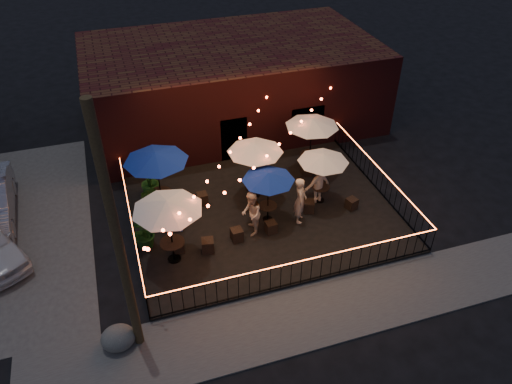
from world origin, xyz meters
TOP-DOWN VIEW (x-y plane):
  - ground at (0.00, 0.00)m, footprint 110.00×110.00m
  - patio at (0.00, 2.00)m, footprint 10.00×8.00m
  - sidewalk at (0.00, -3.25)m, footprint 18.00×2.50m
  - brick_building at (1.00, 9.99)m, footprint 14.00×8.00m
  - utility_pole at (-5.40, -2.60)m, footprint 0.26×0.26m
  - fence_front at (0.00, -2.00)m, footprint 10.00×0.04m
  - fence_left at (-5.00, 2.00)m, footprint 0.04×8.00m
  - fence_right at (5.00, 2.00)m, footprint 0.04×8.00m
  - festoon_lights at (-1.01, 1.70)m, footprint 10.02×8.72m
  - cafe_table_0 at (-3.80, 0.41)m, footprint 2.74×2.74m
  - cafe_table_1 at (-3.72, 3.31)m, footprint 2.47×2.47m
  - cafe_table_2 at (0.03, 1.48)m, footprint 2.44×2.44m
  - cafe_table_3 at (0.06, 3.13)m, footprint 2.84×2.84m
  - cafe_table_4 at (2.43, 1.97)m, footprint 2.58×2.58m
  - cafe_table_5 at (2.90, 4.23)m, footprint 2.66×2.66m
  - bistro_chair_0 at (-3.56, 0.76)m, footprint 0.36×0.36m
  - bistro_chair_1 at (-2.57, 0.46)m, footprint 0.50×0.50m
  - bistro_chair_2 at (-4.33, 3.25)m, footprint 0.48×0.48m
  - bistro_chair_3 at (-2.14, 3.21)m, footprint 0.42×0.42m
  - bistro_chair_4 at (-1.42, 0.71)m, footprint 0.44×0.44m
  - bistro_chair_5 at (-0.10, 0.73)m, footprint 0.42×0.42m
  - bistro_chair_6 at (0.03, 3.62)m, footprint 0.50×0.50m
  - bistro_chair_7 at (0.97, 4.36)m, footprint 0.41×0.41m
  - bistro_chair_8 at (1.72, 1.46)m, footprint 0.52×0.52m
  - bistro_chair_9 at (3.42, 1.11)m, footprint 0.48×0.48m
  - bistro_chair_10 at (2.62, 3.85)m, footprint 0.46×0.46m
  - bistro_chair_11 at (4.03, 4.07)m, footprint 0.41×0.41m
  - patron_a at (1.17, 1.07)m, footprint 0.69×0.82m
  - patron_b at (-0.79, 0.94)m, footprint 0.84×0.99m
  - patron_c at (2.29, 2.00)m, footprint 1.25×0.85m
  - potted_shrub_a at (-4.60, 1.41)m, footprint 1.22×1.11m
  - potted_shrub_b at (-4.31, 3.01)m, footprint 0.98×0.86m
  - potted_shrub_c at (-4.00, 4.48)m, footprint 0.90×0.90m
  - cooler at (-3.44, 2.07)m, footprint 0.74×0.64m
  - boulder at (-5.99, -2.57)m, footprint 0.97×0.83m

SIDE VIEW (x-z plane):
  - ground at x=0.00m, z-range 0.00..0.00m
  - sidewalk at x=0.00m, z-range 0.00..0.05m
  - patio at x=0.00m, z-range 0.00..0.15m
  - bistro_chair_7 at x=0.97m, z-range 0.15..0.55m
  - bistro_chair_0 at x=-3.56m, z-range 0.15..0.56m
  - bistro_chair_11 at x=4.03m, z-range 0.15..0.58m
  - boulder at x=-5.99m, z-range 0.00..0.74m
  - bistro_chair_2 at x=-4.33m, z-range 0.15..0.60m
  - bistro_chair_6 at x=0.03m, z-range 0.15..0.60m
  - bistro_chair_9 at x=3.42m, z-range 0.15..0.61m
  - bistro_chair_5 at x=-0.10m, z-range 0.15..0.61m
  - bistro_chair_4 at x=-1.42m, z-range 0.15..0.64m
  - bistro_chair_3 at x=-2.14m, z-range 0.15..0.64m
  - bistro_chair_10 at x=2.62m, z-range 0.15..0.64m
  - bistro_chair_8 at x=1.72m, z-range 0.15..0.64m
  - bistro_chair_1 at x=-2.57m, z-range 0.15..0.66m
  - cooler at x=-3.44m, z-range 0.16..0.97m
  - fence_front at x=0.00m, z-range 0.14..1.18m
  - fence_left at x=-5.00m, z-range 0.14..1.18m
  - fence_right at x=5.00m, z-range 0.14..1.18m
  - potted_shrub_a at x=-4.60m, z-range 0.15..1.34m
  - potted_shrub_c at x=-4.00m, z-range 0.15..1.48m
  - potted_shrub_b at x=-4.31m, z-range 0.15..1.66m
  - patron_c at x=2.29m, z-range 0.15..1.93m
  - patron_b at x=-0.79m, z-range 0.15..1.94m
  - patron_a at x=1.17m, z-range 0.15..2.07m
  - brick_building at x=1.00m, z-range 0.00..4.00m
  - cafe_table_2 at x=0.03m, z-range 1.05..3.22m
  - cafe_table_4 at x=2.43m, z-range 1.06..3.25m
  - cafe_table_3 at x=0.06m, z-range 1.16..3.59m
  - cafe_table_5 at x=2.90m, z-range 1.18..3.68m
  - festoon_lights at x=-1.01m, z-range 1.86..3.18m
  - cafe_table_0 at x=-3.80m, z-range 1.23..3.84m
  - cafe_table_1 at x=-3.72m, z-range 1.26..3.94m
  - utility_pole at x=-5.40m, z-range 0.00..8.00m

